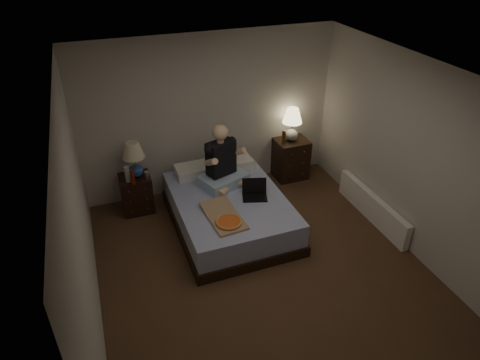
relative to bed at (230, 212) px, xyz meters
name	(u,v)px	position (x,y,z in m)	size (l,w,h in m)	color
floor	(264,272)	(0.10, -1.06, -0.25)	(4.00, 4.50, 0.00)	brown
ceiling	(272,80)	(0.10, -1.06, 2.25)	(4.00, 4.50, 0.00)	white
wall_back	(210,115)	(0.10, 1.19, 1.00)	(4.00, 2.50, 0.00)	beige
wall_front	(395,353)	(0.10, -3.31, 1.00)	(4.00, 2.50, 0.00)	beige
wall_left	(80,227)	(-1.90, -1.06, 1.00)	(4.50, 2.50, 0.00)	beige
wall_right	(414,160)	(2.10, -1.06, 1.00)	(4.50, 2.50, 0.00)	beige
bed	(230,212)	(0.00, 0.00, 0.00)	(1.48, 1.98, 0.49)	#5C6DB8
nightstand_left	(137,193)	(-1.19, 0.86, 0.05)	(0.45, 0.40, 0.58)	black
nightstand_right	(290,158)	(1.43, 0.98, 0.10)	(0.53, 0.48, 0.69)	black
lamp_left	(134,160)	(-1.15, 0.86, 0.62)	(0.32, 0.32, 0.56)	#27468F
lamp_right	(292,125)	(1.42, 0.99, 0.72)	(0.32, 0.32, 0.56)	#9B9B93
water_bottle	(127,174)	(-1.28, 0.76, 0.46)	(0.07, 0.07, 0.25)	silver
soda_can	(147,175)	(-1.01, 0.78, 0.39)	(0.07, 0.07, 0.10)	silver
beer_bottle_left	(133,177)	(-1.22, 0.66, 0.45)	(0.06, 0.06, 0.23)	#601D0D
beer_bottle_right	(284,137)	(1.25, 0.92, 0.56)	(0.06, 0.06, 0.23)	#512E0B
person	(223,156)	(0.03, 0.35, 0.71)	(0.66, 0.52, 0.93)	black
laptop	(255,191)	(0.33, -0.14, 0.37)	(0.34, 0.28, 0.24)	black
pizza_box	(229,223)	(-0.21, -0.60, 0.29)	(0.40, 0.76, 0.08)	tan
radiator	(372,207)	(2.03, -0.56, -0.05)	(0.10, 1.60, 0.40)	white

